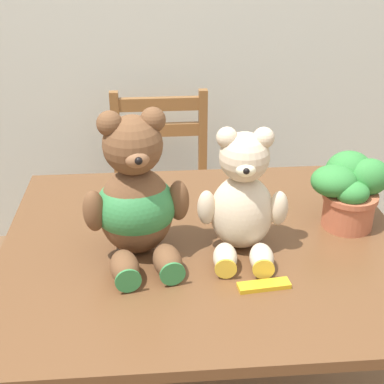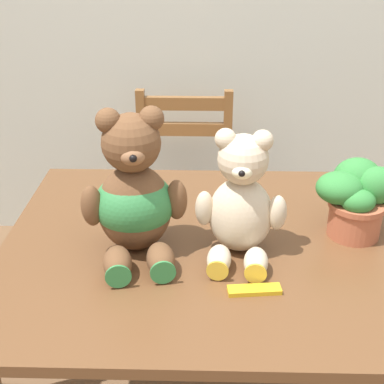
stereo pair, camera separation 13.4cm
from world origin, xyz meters
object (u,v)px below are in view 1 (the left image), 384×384
at_px(teddy_bear_right, 243,200).
at_px(chocolate_bar, 264,285).
at_px(potted_plant, 350,188).
at_px(teddy_bear_left, 136,200).
at_px(wooden_chair_behind, 162,189).

distance_m(teddy_bear_right, chocolate_bar, 0.23).
bearing_deg(teddy_bear_right, potted_plant, -156.41).
xyz_separation_m(teddy_bear_left, teddy_bear_right, (0.28, -0.00, -0.01)).
height_order(teddy_bear_left, potted_plant, teddy_bear_left).
distance_m(wooden_chair_behind, teddy_bear_left, 1.08).
bearing_deg(chocolate_bar, teddy_bear_left, 148.76).
bearing_deg(wooden_chair_behind, teddy_bear_right, 101.19).
distance_m(wooden_chair_behind, potted_plant, 1.10).
bearing_deg(teddy_bear_left, chocolate_bar, 138.51).
xyz_separation_m(potted_plant, chocolate_bar, (-0.30, -0.29, -0.11)).
xyz_separation_m(wooden_chair_behind, teddy_bear_left, (-0.09, -0.97, 0.46)).
height_order(teddy_bear_left, teddy_bear_right, teddy_bear_left).
distance_m(teddy_bear_left, potted_plant, 0.62).
relative_size(teddy_bear_left, teddy_bear_right, 1.16).
xyz_separation_m(wooden_chair_behind, chocolate_bar, (0.22, -1.16, 0.30)).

